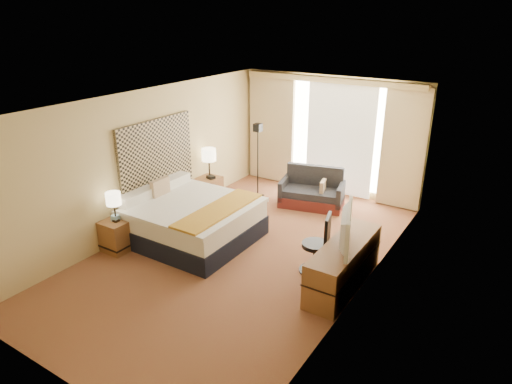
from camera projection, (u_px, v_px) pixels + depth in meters
The scene contains 21 objects.
floor at pixel (243, 252), 7.84m from camera, with size 4.20×7.00×0.02m, color maroon.
ceiling at pixel (241, 101), 6.88m from camera, with size 4.20×7.00×0.02m, color silver.
wall_back at pixel (331, 135), 10.10m from camera, with size 4.20×0.02×2.60m, color #CFB57E.
wall_front at pixel (48, 283), 4.62m from camera, with size 4.20×0.02×2.60m, color #CFB57E.
wall_left at pixel (148, 160), 8.41m from camera, with size 0.02×7.00×2.60m, color #CFB57E.
wall_right at pixel (367, 210), 6.31m from camera, with size 0.02×7.00×2.60m, color #CFB57E.
headboard at pixel (157, 159), 8.55m from camera, with size 0.06×1.85×1.50m, color black.
nightstand_left at pixel (119, 235), 7.85m from camera, with size 0.45×0.52×0.55m, color brown.
nightstand_right at pixel (208, 190), 9.81m from camera, with size 0.45×0.52×0.55m, color brown.
media_dresser at pixel (344, 264), 6.80m from camera, with size 0.50×1.80×0.70m, color brown.
window at pixel (341, 136), 9.94m from camera, with size 2.30×0.02×2.30m, color white.
curtains at pixel (329, 131), 9.97m from camera, with size 4.12×0.19×2.56m.
bed at pixel (192, 220), 8.19m from camera, with size 2.09×1.91×1.01m.
loveseat at pixel (312, 193), 9.64m from camera, with size 1.44×0.99×0.82m.
floor_lamp at pixel (258, 146), 9.78m from camera, with size 0.21×0.21×1.65m.
desk_chair at pixel (319, 247), 7.10m from camera, with size 0.48×0.48×1.00m.
lamp_left at pixel (113, 199), 7.56m from camera, with size 0.25×0.25×0.53m.
lamp_right at pixel (209, 155), 9.57m from camera, with size 0.30×0.30×0.64m.
tissue_box at pixel (115, 218), 7.73m from camera, with size 0.11×0.11×0.10m, color #93C6E4.
telephone at pixel (211, 177), 9.67m from camera, with size 0.17×0.13×0.07m, color black.
television at pixel (341, 227), 6.50m from camera, with size 1.03×0.13×0.59m, color black.
Camera 1 is at (3.91, -5.69, 3.88)m, focal length 32.00 mm.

